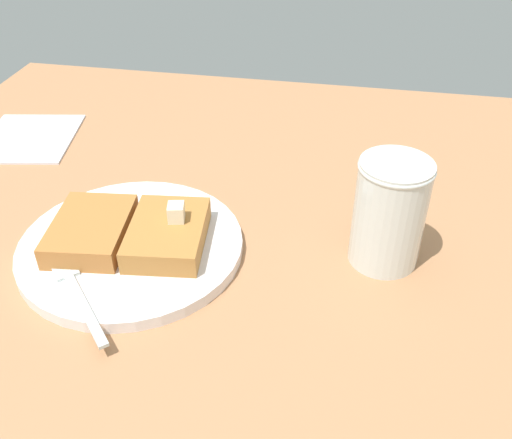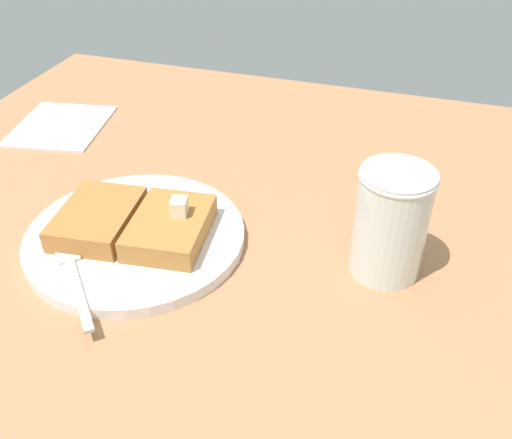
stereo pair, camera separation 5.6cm
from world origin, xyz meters
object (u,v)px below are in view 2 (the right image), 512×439
plate (136,236)px  fork (71,268)px  napkin (61,126)px  syrup_jar (390,227)px

plate → fork: size_ratio=1.80×
fork → napkin: 34.41cm
fork → syrup_jar: size_ratio=1.14×
napkin → plate: bearing=137.8°
fork → syrup_jar: 31.01cm
syrup_jar → plate: bearing=8.3°
plate → syrup_jar: syrup_jar is taller
napkin → syrup_jar: bearing=160.7°
plate → syrup_jar: (-25.71, -3.73, 4.42)cm
fork → napkin: bearing=-54.7°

